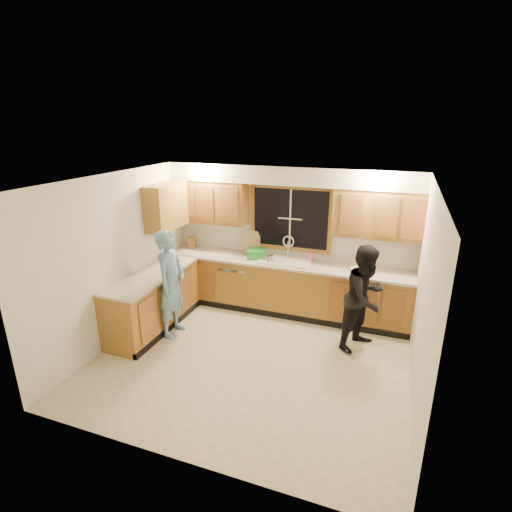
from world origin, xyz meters
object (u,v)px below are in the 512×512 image
Objects in this scene: soap_bottle at (311,256)px; dish_crate at (257,254)px; sink at (285,264)px; bowl at (357,270)px; stove at (132,317)px; knife_block at (192,243)px; woman at (365,298)px; man at (171,284)px; dishwasher at (238,283)px.

dish_crate is at bearing -170.19° from soap_bottle.
bowl is (1.20, -0.05, 0.08)m from sink.
sink is at bearing 45.39° from stove.
sink is at bearing -156.99° from soap_bottle.
knife_block is at bearing 177.43° from bowl.
stove is 2.84× the size of dish_crate.
dish_crate is (-1.92, 0.73, 0.21)m from woman.
dish_crate reaches higher than bowl.
knife_block is at bearing 90.41° from stove.
soap_bottle is at bearing 42.11° from stove.
stove is 0.54× the size of man.
dish_crate is 0.94m from soap_bottle.
stove is 3.41m from woman.
sink is 1.82m from knife_block.
dishwasher is 1.50m from man.
woman is 3.33m from knife_block.
woman is at bearing -26.95° from sink.
sink is 1.20m from bowl.
bowl is at bearing 46.43° from woman.
dish_crate is (1.29, 1.84, 0.54)m from stove.
dishwasher is at bearing -26.01° from man.
sink is at bearing -21.81° from knife_block.
stove is 2.00m from knife_block.
stove is 4.20× the size of bowl.
soap_bottle reaches higher than dish_crate.
knife_block is at bearing -177.70° from soap_bottle.
woman reaches higher than sink.
knife_block reaches higher than bowl.
knife_block is 0.70× the size of dish_crate.
knife_block is (-0.96, 0.10, 0.62)m from dishwasher.
soap_bottle is at bearing 76.84° from woman.
sink is 2.60m from stove.
man reaches higher than bowl.
dish_crate is at bearing 177.84° from bowl.
bowl is (2.60, 1.29, 0.11)m from man.
woman is at bearing -80.96° from man.
knife_block is (-0.41, 1.42, 0.19)m from man.
sink is at bearing 177.62° from bowl.
soap_bottle is at bearing 163.98° from bowl.
sink is at bearing -1.67° from dish_crate.
dish_crate is (0.89, 1.35, 0.16)m from man.
man is at bearing -92.92° from knife_block.
dish_crate is at bearing 97.83° from woman.
bowl is (3.00, 1.78, 0.50)m from stove.
dish_crate is (-0.51, 0.01, 0.13)m from sink.
sink is 0.51× the size of man.
man reaches higher than sink.
sink is 0.96× the size of stove.
dish_crate is at bearing -22.22° from knife_block.
soap_bottle is at bearing 23.01° from sink.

